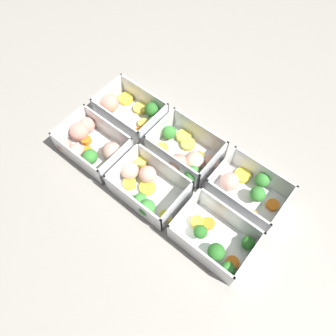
{
  "coord_description": "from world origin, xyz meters",
  "views": [
    {
      "loc": [
        -0.25,
        0.3,
        0.72
      ],
      "look_at": [
        0.0,
        0.0,
        0.02
      ],
      "focal_mm": 35.0,
      "sensor_mm": 36.0,
      "label": 1
    }
  ],
  "objects_px": {
    "container_near_center": "(187,155)",
    "container_far_right": "(90,143)",
    "container_far_center": "(145,185)",
    "container_near_left": "(247,189)",
    "container_far_left": "(216,240)",
    "container_near_right": "(129,111)"
  },
  "relations": [
    {
      "from": "container_near_left",
      "to": "container_far_center",
      "type": "bearing_deg",
      "value": 37.0
    },
    {
      "from": "container_near_center",
      "to": "container_far_right",
      "type": "bearing_deg",
      "value": 31.2
    },
    {
      "from": "container_near_left",
      "to": "container_far_right",
      "type": "xyz_separation_m",
      "value": [
        0.38,
        0.14,
        0.0
      ]
    },
    {
      "from": "container_near_right",
      "to": "container_far_left",
      "type": "distance_m",
      "value": 0.41
    },
    {
      "from": "container_near_right",
      "to": "container_far_right",
      "type": "xyz_separation_m",
      "value": [
        0.0,
        0.14,
        0.0
      ]
    },
    {
      "from": "container_near_center",
      "to": "container_far_center",
      "type": "distance_m",
      "value": 0.13
    },
    {
      "from": "container_near_left",
      "to": "container_far_left",
      "type": "height_order",
      "value": "same"
    },
    {
      "from": "container_near_center",
      "to": "container_far_left",
      "type": "xyz_separation_m",
      "value": [
        -0.18,
        0.13,
        -0.0
      ]
    },
    {
      "from": "container_near_right",
      "to": "container_far_left",
      "type": "relative_size",
      "value": 1.08
    },
    {
      "from": "container_far_center",
      "to": "container_near_right",
      "type": "bearing_deg",
      "value": -37.9
    },
    {
      "from": "container_far_left",
      "to": "container_far_right",
      "type": "distance_m",
      "value": 0.39
    },
    {
      "from": "container_near_center",
      "to": "container_far_right",
      "type": "height_order",
      "value": "same"
    },
    {
      "from": "container_near_center",
      "to": "container_far_center",
      "type": "relative_size",
      "value": 0.97
    },
    {
      "from": "container_near_center",
      "to": "container_near_right",
      "type": "relative_size",
      "value": 1.01
    },
    {
      "from": "container_far_right",
      "to": "container_near_center",
      "type": "bearing_deg",
      "value": -148.8
    },
    {
      "from": "container_near_center",
      "to": "container_far_center",
      "type": "bearing_deg",
      "value": 78.95
    },
    {
      "from": "container_far_right",
      "to": "container_far_left",
      "type": "bearing_deg",
      "value": 179.37
    },
    {
      "from": "container_far_right",
      "to": "container_near_right",
      "type": "bearing_deg",
      "value": -92.06
    },
    {
      "from": "container_near_right",
      "to": "container_far_left",
      "type": "bearing_deg",
      "value": 159.73
    },
    {
      "from": "container_far_center",
      "to": "container_far_right",
      "type": "bearing_deg",
      "value": -0.58
    },
    {
      "from": "container_near_center",
      "to": "container_far_right",
      "type": "xyz_separation_m",
      "value": [
        0.21,
        0.13,
        -0.0
      ]
    },
    {
      "from": "container_near_left",
      "to": "container_far_right",
      "type": "relative_size",
      "value": 0.92
    }
  ]
}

